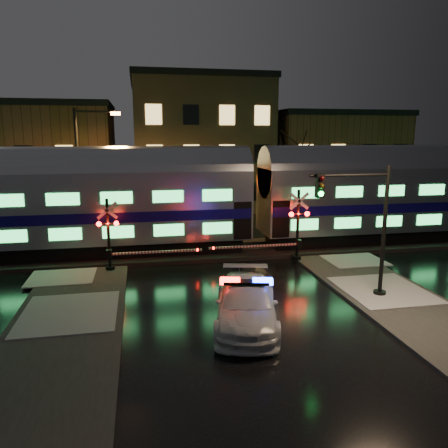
{
  "coord_description": "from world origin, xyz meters",
  "views": [
    {
      "loc": [
        -3.73,
        -19.33,
        6.68
      ],
      "look_at": [
        0.52,
        2.5,
        2.2
      ],
      "focal_mm": 35.0,
      "sensor_mm": 36.0,
      "label": 1
    }
  ],
  "objects": [
    {
      "name": "ground",
      "position": [
        0.0,
        0.0,
        0.0
      ],
      "size": [
        120.0,
        120.0,
        0.0
      ],
      "primitive_type": "plane",
      "color": "black",
      "rests_on": "ground"
    },
    {
      "name": "ballast",
      "position": [
        0.0,
        5.0,
        0.12
      ],
      "size": [
        90.0,
        4.2,
        0.24
      ],
      "primitive_type": "cube",
      "color": "black",
      "rests_on": "ground"
    },
    {
      "name": "sidewalk_left",
      "position": [
        -6.5,
        -6.0,
        0.06
      ],
      "size": [
        4.0,
        20.0,
        0.12
      ],
      "primitive_type": "cube",
      "color": "#2D2D2D",
      "rests_on": "ground"
    },
    {
      "name": "sidewalk_right",
      "position": [
        6.5,
        -6.0,
        0.06
      ],
      "size": [
        4.0,
        20.0,
        0.12
      ],
      "primitive_type": "cube",
      "color": "#2D2D2D",
      "rests_on": "ground"
    },
    {
      "name": "building_left",
      "position": [
        -13.0,
        22.0,
        4.5
      ],
      "size": [
        14.0,
        10.0,
        9.0
      ],
      "primitive_type": "cube",
      "color": "#512E1F",
      "rests_on": "ground"
    },
    {
      "name": "building_mid",
      "position": [
        2.0,
        22.5,
        5.75
      ],
      "size": [
        12.0,
        11.0,
        11.5
      ],
      "primitive_type": "cube",
      "color": "brown",
      "rests_on": "ground"
    },
    {
      "name": "building_right",
      "position": [
        15.0,
        22.0,
        4.25
      ],
      "size": [
        12.0,
        10.0,
        8.5
      ],
      "primitive_type": "cube",
      "color": "#512E1F",
      "rests_on": "ground"
    },
    {
      "name": "train",
      "position": [
        2.85,
        5.0,
        3.38
      ],
      "size": [
        51.0,
        3.12,
        5.92
      ],
      "color": "black",
      "rests_on": "ballast"
    },
    {
      "name": "police_car",
      "position": [
        -0.12,
        -4.98,
        0.78
      ],
      "size": [
        3.31,
        5.69,
        1.72
      ],
      "rotation": [
        0.0,
        0.0,
        -0.23
      ],
      "color": "silver",
      "rests_on": "ground"
    },
    {
      "name": "crossing_signal_right",
      "position": [
        4.17,
        2.3,
        1.61
      ],
      "size": [
        5.52,
        0.64,
        3.91
      ],
      "color": "black",
      "rests_on": "ground"
    },
    {
      "name": "crossing_signal_left",
      "position": [
        -4.96,
        2.3,
        1.52
      ],
      "size": [
        5.22,
        0.63,
        3.69
      ],
      "color": "black",
      "rests_on": "ground"
    },
    {
      "name": "traffic_light",
      "position": [
        5.19,
        -3.47,
        2.95
      ],
      "size": [
        3.59,
        0.67,
        5.55
      ],
      "rotation": [
        0.0,
        0.0,
        0.06
      ],
      "color": "black",
      "rests_on": "ground"
    },
    {
      "name": "streetlight",
      "position": [
        -7.12,
        9.0,
        4.82
      ],
      "size": [
        2.8,
        0.29,
        8.37
      ],
      "color": "black",
      "rests_on": "ground"
    }
  ]
}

